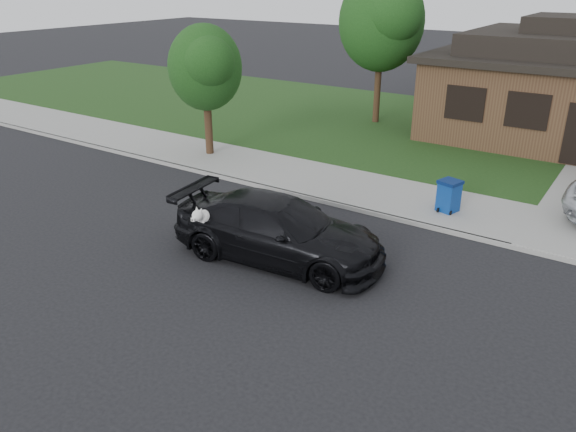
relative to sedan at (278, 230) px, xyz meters
The scene contains 8 objects.
ground 1.04m from the sedan, ahead, with size 120.00×120.00×0.00m, color black.
sidewalk 5.20m from the sedan, 81.94° to the left, with size 60.00×3.00×0.12m, color gray.
curb 3.74m from the sedan, 78.67° to the left, with size 60.00×0.12×0.12m, color gray.
lawn 13.14m from the sedan, 86.84° to the left, with size 60.00×13.00×0.13m, color #193814.
sedan is the anchor object (origin of this frame).
recycling_bin 5.38m from the sedan, 63.10° to the left, with size 0.67×0.67×0.89m.
tree_0 13.98m from the sedan, 105.55° to the left, with size 3.78×3.60×6.34m.
tree_2 8.83m from the sedan, 141.92° to the left, with size 2.73×2.60×4.59m.
Camera 1 is at (6.08, -9.84, 6.20)m, focal length 35.00 mm.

